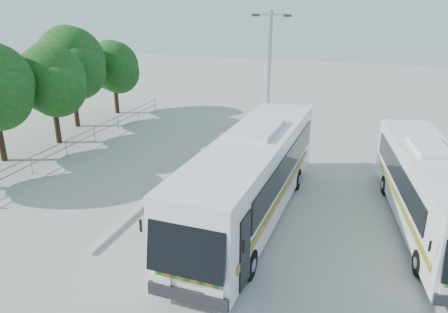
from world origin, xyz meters
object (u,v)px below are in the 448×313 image
(tree_far_c, at_px, (52,79))
(tree_far_d, at_px, (71,62))
(tree_far_e, at_px, (114,66))
(coach_main, at_px, (252,176))
(coach_adjacent, at_px, (430,190))
(lamppost, at_px, (269,84))

(tree_far_c, xyz_separation_m, tree_far_d, (-1.19, 3.70, 0.56))
(tree_far_e, bearing_deg, coach_main, -43.16)
(coach_adjacent, height_order, lamppost, lamppost)
(tree_far_e, xyz_separation_m, coach_main, (15.43, -14.47, -1.85))
(tree_far_c, distance_m, coach_main, 16.34)
(tree_far_c, distance_m, lamppost, 14.13)
(coach_adjacent, bearing_deg, tree_far_d, 151.47)
(tree_far_e, relative_size, coach_main, 0.44)
(tree_far_c, height_order, lamppost, lamppost)
(tree_far_d, bearing_deg, coach_adjacent, -19.92)
(lamppost, bearing_deg, tree_far_c, -173.53)
(tree_far_e, xyz_separation_m, lamppost, (14.63, -8.05, 0.85))
(coach_main, xyz_separation_m, lamppost, (-0.80, 6.43, 2.70))
(coach_main, bearing_deg, lamppost, 99.36)
(tree_far_d, relative_size, coach_main, 0.54)
(tree_far_c, height_order, coach_adjacent, tree_far_c)
(tree_far_c, bearing_deg, lamppost, 0.63)
(lamppost, bearing_deg, tree_far_e, 157.03)
(tree_far_c, xyz_separation_m, lamppost, (14.12, 0.15, 0.48))
(tree_far_c, bearing_deg, coach_adjacent, -12.12)
(coach_main, relative_size, lamppost, 1.57)
(tree_far_d, height_order, lamppost, lamppost)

